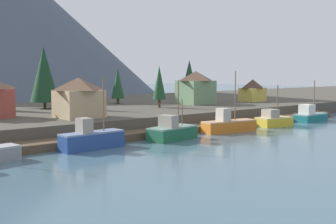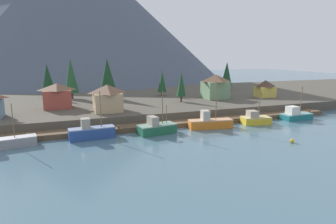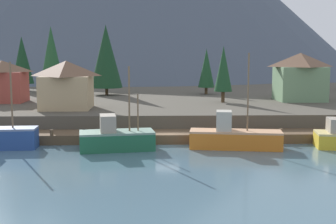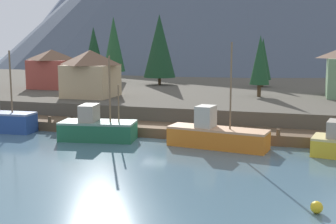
% 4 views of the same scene
% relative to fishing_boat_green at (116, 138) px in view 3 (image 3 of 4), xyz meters
% --- Properties ---
extents(ground_plane, '(400.00, 400.00, 1.00)m').
position_rel_fishing_boat_green_xyz_m(ground_plane, '(5.15, 22.31, -1.66)').
color(ground_plane, '#476675').
extents(dock, '(80.00, 4.00, 1.60)m').
position_rel_fishing_boat_green_xyz_m(dock, '(5.15, 4.30, -0.66)').
color(dock, brown).
rests_on(dock, ground_plane).
extents(shoreline_bank, '(400.00, 56.00, 2.50)m').
position_rel_fishing_boat_green_xyz_m(shoreline_bank, '(5.15, 34.31, 0.09)').
color(shoreline_bank, '#4C473D').
rests_on(shoreline_bank, ground_plane).
extents(fishing_boat_green, '(7.66, 4.24, 8.23)m').
position_rel_fishing_boat_green_xyz_m(fishing_boat_green, '(0.00, 0.00, 0.00)').
color(fishing_boat_green, '#1E5B3D').
rests_on(fishing_boat_green, ground_plane).
extents(fishing_boat_orange, '(9.37, 3.84, 9.53)m').
position_rel_fishing_boat_green_xyz_m(fishing_boat_orange, '(11.80, 0.27, -0.01)').
color(fishing_boat_orange, '#CC6B1E').
rests_on(fishing_boat_orange, ground_plane).
extents(house_green, '(6.99, 6.25, 7.02)m').
position_rel_fishing_boat_green_xyz_m(house_green, '(25.28, 22.06, 4.92)').
color(house_green, '#6B8E66').
rests_on(house_green, shoreline_bank).
extents(house_tan, '(6.33, 6.23, 6.04)m').
position_rel_fishing_boat_green_xyz_m(house_tan, '(-7.20, 13.18, 4.42)').
color(house_tan, tan).
rests_on(house_tan, shoreline_bank).
extents(house_red, '(6.53, 5.14, 5.94)m').
position_rel_fishing_boat_green_xyz_m(house_red, '(-17.79, 21.27, 4.37)').
color(house_red, '#9E4238').
rests_on(house_red, shoreline_bank).
extents(conifer_near_right, '(5.37, 5.37, 11.64)m').
position_rel_fishing_boat_green_xyz_m(conifer_near_right, '(-4.16, 32.38, 7.76)').
color(conifer_near_right, '#4C3823').
rests_on(conifer_near_right, shoreline_bank).
extents(conifer_mid_left, '(3.98, 3.98, 11.61)m').
position_rel_fishing_boat_green_xyz_m(conifer_mid_left, '(-13.98, 35.93, 8.03)').
color(conifer_mid_left, '#4C3823').
rests_on(conifer_mid_left, shoreline_bank).
extents(conifer_mid_right, '(2.79, 2.79, 7.74)m').
position_rel_fishing_boat_green_xyz_m(conifer_mid_right, '(12.74, 33.15, 5.77)').
color(conifer_mid_right, '#4C3823').
rests_on(conifer_mid_right, shoreline_bank).
extents(conifer_back_left, '(2.56, 2.56, 8.00)m').
position_rel_fishing_boat_green_xyz_m(conifer_back_left, '(13.61, 19.88, 6.09)').
color(conifer_back_left, '#4C3823').
rests_on(conifer_back_left, shoreline_bank).
extents(conifer_back_right, '(3.99, 3.99, 10.04)m').
position_rel_fishing_boat_green_xyz_m(conifer_back_right, '(-20.48, 40.96, 7.02)').
color(conifer_back_right, '#4C3823').
rests_on(conifer_back_right, shoreline_bank).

